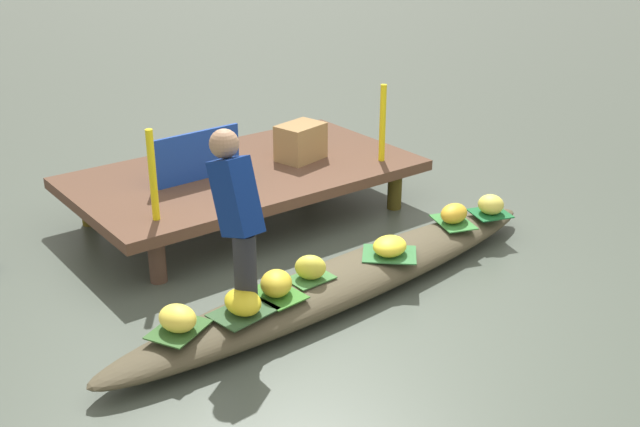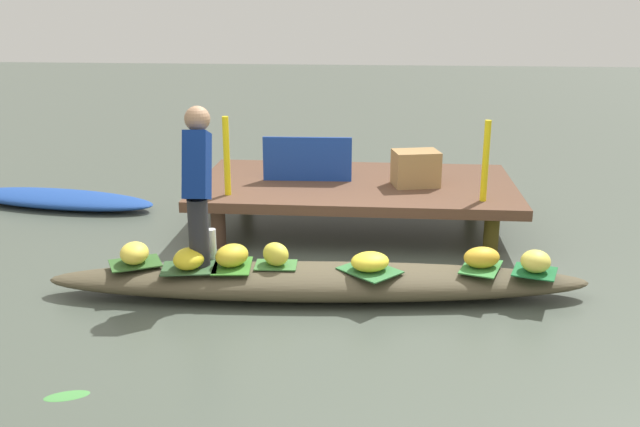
{
  "view_description": "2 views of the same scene",
  "coord_description": "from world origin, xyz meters",
  "px_view_note": "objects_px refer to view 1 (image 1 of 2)",
  "views": [
    {
      "loc": [
        -3.41,
        -4.19,
        2.98
      ],
      "look_at": [
        0.29,
        0.7,
        0.39
      ],
      "focal_mm": 43.97,
      "sensor_mm": 36.0,
      "label": 1
    },
    {
      "loc": [
        0.47,
        -5.2,
        2.3
      ],
      "look_at": [
        -0.03,
        0.58,
        0.51
      ],
      "focal_mm": 39.73,
      "sensor_mm": 36.0,
      "label": 2
    }
  ],
  "objects_px": {
    "banana_bunch_2": "(178,318)",
    "banana_bunch_6": "(491,204)",
    "banana_bunch_4": "(310,267)",
    "banana_bunch_1": "(243,302)",
    "market_banner": "(196,156)",
    "vendor_boat": "(344,281)",
    "banana_bunch_5": "(390,246)",
    "banana_bunch_3": "(454,213)",
    "produce_crate": "(301,142)",
    "vendor_person": "(237,210)",
    "banana_bunch_0": "(276,283)",
    "water_bottle": "(242,279)"
  },
  "relations": [
    {
      "from": "banana_bunch_6",
      "to": "banana_bunch_2",
      "type": "bearing_deg",
      "value": -178.37
    },
    {
      "from": "banana_bunch_1",
      "to": "produce_crate",
      "type": "height_order",
      "value": "produce_crate"
    },
    {
      "from": "banana_bunch_4",
      "to": "banana_bunch_5",
      "type": "relative_size",
      "value": 0.77
    },
    {
      "from": "banana_bunch_4",
      "to": "banana_bunch_5",
      "type": "xyz_separation_m",
      "value": [
        0.74,
        -0.05,
        -0.02
      ]
    },
    {
      "from": "banana_bunch_6",
      "to": "produce_crate",
      "type": "xyz_separation_m",
      "value": [
        -0.86,
        1.69,
        0.32
      ]
    },
    {
      "from": "banana_bunch_4",
      "to": "banana_bunch_1",
      "type": "bearing_deg",
      "value": -169.58
    },
    {
      "from": "banana_bunch_4",
      "to": "vendor_person",
      "type": "xyz_separation_m",
      "value": [
        -0.6,
        0.01,
        0.61
      ]
    },
    {
      "from": "banana_bunch_6",
      "to": "banana_bunch_3",
      "type": "bearing_deg",
      "value": 171.15
    },
    {
      "from": "banana_bunch_6",
      "to": "produce_crate",
      "type": "distance_m",
      "value": 1.92
    },
    {
      "from": "water_bottle",
      "to": "market_banner",
      "type": "relative_size",
      "value": 0.28
    },
    {
      "from": "banana_bunch_3",
      "to": "banana_bunch_5",
      "type": "bearing_deg",
      "value": -170.64
    },
    {
      "from": "banana_bunch_1",
      "to": "banana_bunch_5",
      "type": "relative_size",
      "value": 1.01
    },
    {
      "from": "banana_bunch_5",
      "to": "water_bottle",
      "type": "distance_m",
      "value": 1.29
    },
    {
      "from": "banana_bunch_0",
      "to": "banana_bunch_1",
      "type": "distance_m",
      "value": 0.33
    },
    {
      "from": "banana_bunch_0",
      "to": "banana_bunch_6",
      "type": "relative_size",
      "value": 1.19
    },
    {
      "from": "banana_bunch_4",
      "to": "water_bottle",
      "type": "distance_m",
      "value": 0.55
    },
    {
      "from": "banana_bunch_0",
      "to": "banana_bunch_2",
      "type": "xyz_separation_m",
      "value": [
        -0.79,
        -0.01,
        -0.0
      ]
    },
    {
      "from": "vendor_boat",
      "to": "banana_bunch_1",
      "type": "distance_m",
      "value": 1.03
    },
    {
      "from": "banana_bunch_0",
      "to": "vendor_person",
      "type": "xyz_separation_m",
      "value": [
        -0.26,
        0.06,
        0.61
      ]
    },
    {
      "from": "banana_bunch_4",
      "to": "banana_bunch_6",
      "type": "bearing_deg",
      "value": 0.92
    },
    {
      "from": "banana_bunch_1",
      "to": "banana_bunch_4",
      "type": "relative_size",
      "value": 1.31
    },
    {
      "from": "banana_bunch_4",
      "to": "water_bottle",
      "type": "height_order",
      "value": "water_bottle"
    },
    {
      "from": "vendor_boat",
      "to": "banana_bunch_0",
      "type": "bearing_deg",
      "value": -179.03
    },
    {
      "from": "banana_bunch_4",
      "to": "market_banner",
      "type": "bearing_deg",
      "value": 88.03
    },
    {
      "from": "banana_bunch_1",
      "to": "banana_bunch_2",
      "type": "distance_m",
      "value": 0.47
    },
    {
      "from": "banana_bunch_0",
      "to": "banana_bunch_3",
      "type": "xyz_separation_m",
      "value": [
        1.96,
        0.15,
        -0.01
      ]
    },
    {
      "from": "vendor_boat",
      "to": "banana_bunch_2",
      "type": "xyz_separation_m",
      "value": [
        -1.46,
        -0.06,
        0.22
      ]
    },
    {
      "from": "vendor_boat",
      "to": "water_bottle",
      "type": "distance_m",
      "value": 0.91
    },
    {
      "from": "banana_bunch_6",
      "to": "market_banner",
      "type": "xyz_separation_m",
      "value": [
        -1.96,
        1.79,
        0.37
      ]
    },
    {
      "from": "banana_bunch_0",
      "to": "market_banner",
      "type": "distance_m",
      "value": 1.95
    },
    {
      "from": "vendor_person",
      "to": "water_bottle",
      "type": "relative_size",
      "value": 4.85
    },
    {
      "from": "banana_bunch_0",
      "to": "banana_bunch_4",
      "type": "distance_m",
      "value": 0.34
    },
    {
      "from": "banana_bunch_1",
      "to": "market_banner",
      "type": "xyz_separation_m",
      "value": [
        0.73,
        1.94,
        0.37
      ]
    },
    {
      "from": "vendor_person",
      "to": "market_banner",
      "type": "bearing_deg",
      "value": 69.81
    },
    {
      "from": "banana_bunch_4",
      "to": "market_banner",
      "type": "height_order",
      "value": "market_banner"
    },
    {
      "from": "banana_bunch_3",
      "to": "produce_crate",
      "type": "bearing_deg",
      "value": 105.71
    },
    {
      "from": "banana_bunch_3",
      "to": "banana_bunch_4",
      "type": "bearing_deg",
      "value": -176.64
    },
    {
      "from": "banana_bunch_1",
      "to": "banana_bunch_3",
      "type": "height_order",
      "value": "banana_bunch_3"
    },
    {
      "from": "banana_bunch_2",
      "to": "banana_bunch_6",
      "type": "xyz_separation_m",
      "value": [
        3.15,
        0.09,
        0.0
      ]
    },
    {
      "from": "market_banner",
      "to": "produce_crate",
      "type": "xyz_separation_m",
      "value": [
        1.1,
        -0.09,
        -0.05
      ]
    },
    {
      "from": "banana_bunch_2",
      "to": "banana_bunch_3",
      "type": "relative_size",
      "value": 0.96
    },
    {
      "from": "banana_bunch_5",
      "to": "vendor_boat",
      "type": "bearing_deg",
      "value": 172.22
    },
    {
      "from": "banana_bunch_1",
      "to": "produce_crate",
      "type": "xyz_separation_m",
      "value": [
        1.82,
        1.85,
        0.32
      ]
    },
    {
      "from": "banana_bunch_5",
      "to": "market_banner",
      "type": "relative_size",
      "value": 0.33
    },
    {
      "from": "banana_bunch_2",
      "to": "banana_bunch_3",
      "type": "bearing_deg",
      "value": 3.18
    },
    {
      "from": "banana_bunch_5",
      "to": "vendor_person",
      "type": "distance_m",
      "value": 1.49
    },
    {
      "from": "banana_bunch_1",
      "to": "banana_bunch_3",
      "type": "bearing_deg",
      "value": 5.44
    },
    {
      "from": "water_bottle",
      "to": "produce_crate",
      "type": "height_order",
      "value": "produce_crate"
    },
    {
      "from": "banana_bunch_0",
      "to": "banana_bunch_2",
      "type": "relative_size",
      "value": 1.01
    },
    {
      "from": "vendor_boat",
      "to": "market_banner",
      "type": "xyz_separation_m",
      "value": [
        -0.27,
        1.81,
        0.58
      ]
    }
  ]
}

